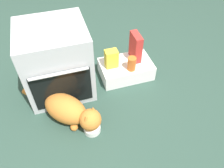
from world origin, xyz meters
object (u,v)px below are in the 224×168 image
(pantry_cabinet, at_px, (126,69))
(cereal_box, at_px, (136,47))
(oven, at_px, (57,61))
(food_bowl, at_px, (92,128))
(snack_bag, at_px, (111,59))
(sauce_jar, at_px, (132,64))
(cat, at_px, (70,110))

(pantry_cabinet, xyz_separation_m, cereal_box, (0.11, 0.05, 0.22))
(oven, xyz_separation_m, food_bowl, (0.16, -0.57, -0.30))
(snack_bag, bearing_deg, food_bowl, -121.17)
(cereal_box, bearing_deg, sauce_jar, -121.68)
(cat, height_order, cereal_box, cereal_box)
(food_bowl, bearing_deg, cereal_box, 45.18)
(snack_bag, xyz_separation_m, sauce_jar, (0.17, -0.11, -0.02))
(oven, height_order, pantry_cabinet, oven)
(food_bowl, distance_m, sauce_jar, 0.71)
(oven, height_order, food_bowl, oven)
(oven, bearing_deg, cereal_box, 2.41)
(food_bowl, bearing_deg, cat, 132.91)
(oven, xyz_separation_m, cereal_box, (0.76, 0.03, -0.03))
(sauce_jar, bearing_deg, snack_bag, 148.08)
(pantry_cabinet, bearing_deg, food_bowl, -131.56)
(pantry_cabinet, bearing_deg, oven, 178.56)
(food_bowl, distance_m, snack_bag, 0.69)
(sauce_jar, bearing_deg, pantry_cabinet, 99.95)
(sauce_jar, bearing_deg, cat, -155.21)
(snack_bag, height_order, sauce_jar, snack_bag)
(pantry_cabinet, height_order, snack_bag, snack_bag)
(pantry_cabinet, bearing_deg, sauce_jar, -80.05)
(oven, xyz_separation_m, snack_bag, (0.50, -0.01, -0.08))
(pantry_cabinet, xyz_separation_m, cat, (-0.63, -0.40, 0.06))
(oven, distance_m, snack_bag, 0.51)
(food_bowl, distance_m, cat, 0.23)
(food_bowl, xyz_separation_m, cat, (-0.14, 0.15, 0.10))
(cereal_box, xyz_separation_m, sauce_jar, (-0.09, -0.15, -0.07))
(oven, distance_m, pantry_cabinet, 0.70)
(snack_bag, xyz_separation_m, cereal_box, (0.26, 0.04, 0.05))
(pantry_cabinet, distance_m, food_bowl, 0.74)
(cat, bearing_deg, sauce_jar, 71.88)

